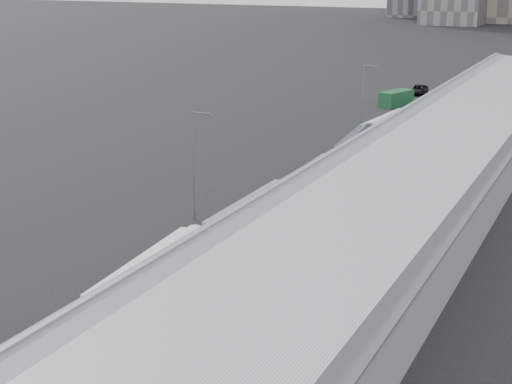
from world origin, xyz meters
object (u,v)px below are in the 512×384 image
Objects in this scene: street_lamp_far at (364,90)px; bus_2 at (155,287)px; shipping_container at (396,98)px; bus_1 at (29,378)px; bus_6 at (390,132)px; bus_3 at (256,224)px; suv at (419,90)px; bus_5 at (357,152)px; street_lamp_near at (195,159)px; bus_4 at (312,189)px.

bus_2 is at bearing -83.86° from street_lamp_far.
street_lamp_far is at bearing 91.71° from bus_2.
bus_2 is 82.75m from shipping_container.
bus_1 is 67.10m from bus_6.
bus_1 is 26.98m from bus_3.
bus_2 reaches higher than bus_1.
bus_2 is (-0.40, 12.50, 0.10)m from bus_1.
suv is (0.27, 30.36, -4.10)m from street_lamp_far.
bus_6 is at bearing 83.59° from bus_5.
bus_6 is at bearing -86.78° from suv.
bus_2 is 1.03× the size of bus_5.
bus_1 is 108.05m from suv.
bus_1 is at bearing -92.15° from suv.
bus_3 is 51.12m from street_lamp_far.
bus_2 is 1.36× the size of street_lamp_near.
bus_3 is 27.96m from bus_5.
bus_1 is 12.51m from bus_2.
street_lamp_far reaches higher than suv.
bus_6 is at bearing 92.41° from bus_1.
bus_5 is at bearing -73.58° from street_lamp_far.
bus_4 is at bearing 88.54° from bus_3.
bus_1 is at bearing -91.89° from bus_4.
bus_5 is at bearing -62.14° from shipping_container.
street_lamp_far reaches higher than bus_2.
suv is at bearing 94.63° from bus_4.
bus_6 is (-0.17, 54.60, -0.00)m from bus_2.
street_lamp_near is at bearing 107.39° from bus_2.
bus_3 is 1.03× the size of bus_5.
bus_6 is 37.78m from street_lamp_near.
bus_3 is (0.01, 26.98, 0.13)m from bus_1.
street_lamp_near reaches higher than bus_3.
bus_6 is 12.84m from street_lamp_far.
bus_6 is 2.27× the size of suv.
street_lamp_far is (-7.67, 38.86, 3.32)m from bus_4.
bus_3 reaches higher than bus_4.
bus_1 is at bearing -84.77° from bus_6.
bus_3 is at bearing -23.07° from street_lamp_near.
bus_1 is 1.90× the size of shipping_container.
street_lamp_near is 1.67× the size of suv.
street_lamp_near reaches higher than bus_5.
suv is at bearing 94.90° from bus_3.
bus_4 reaches higher than bus_5.
bus_4 is (0.27, 11.62, -0.05)m from bus_3.
bus_5 reaches higher than suv.
street_lamp_far is 30.63m from suv.
bus_3 is at bearing -65.44° from shipping_container.
street_lamp_far is at bearing 98.20° from bus_3.
bus_1 reaches higher than shipping_container.
street_lamp_near is 1.15× the size of street_lamp_far.
street_lamp_far is at bearing 97.38° from bus_1.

